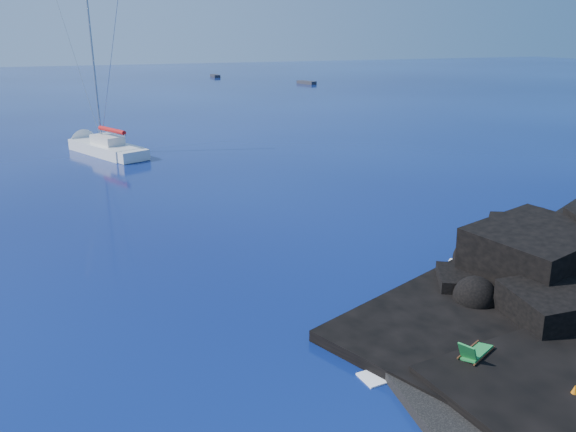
{
  "coord_description": "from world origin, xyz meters",
  "views": [
    {
      "loc": [
        -8.37,
        -11.15,
        10.97
      ],
      "look_at": [
        1.65,
        14.25,
        2.0
      ],
      "focal_mm": 35.0,
      "sensor_mm": 36.0,
      "label": 1
    }
  ],
  "objects_px": {
    "marker_cone": "(574,393)",
    "distant_boat_a": "(215,77)",
    "sailboat": "(106,154)",
    "distant_boat_b": "(306,84)",
    "deck_chair": "(477,347)",
    "sunbather": "(513,398)"
  },
  "relations": [
    {
      "from": "deck_chair",
      "to": "distant_boat_b",
      "type": "xyz_separation_m",
      "value": [
        38.59,
        103.99,
        -0.9
      ]
    },
    {
      "from": "distant_boat_a",
      "to": "distant_boat_b",
      "type": "relative_size",
      "value": 0.98
    },
    {
      "from": "distant_boat_a",
      "to": "distant_boat_b",
      "type": "bearing_deg",
      "value": -62.57
    },
    {
      "from": "deck_chair",
      "to": "distant_boat_b",
      "type": "bearing_deg",
      "value": 44.34
    },
    {
      "from": "marker_cone",
      "to": "deck_chair",
      "type": "bearing_deg",
      "value": 114.8
    },
    {
      "from": "sunbather",
      "to": "distant_boat_b",
      "type": "height_order",
      "value": "sunbather"
    },
    {
      "from": "sunbather",
      "to": "deck_chair",
      "type": "bearing_deg",
      "value": 65.64
    },
    {
      "from": "deck_chair",
      "to": "distant_boat_b",
      "type": "relative_size",
      "value": 0.32
    },
    {
      "from": "sailboat",
      "to": "distant_boat_b",
      "type": "height_order",
      "value": "sailboat"
    },
    {
      "from": "sailboat",
      "to": "sunbather",
      "type": "distance_m",
      "value": 45.0
    },
    {
      "from": "sailboat",
      "to": "distant_boat_b",
      "type": "bearing_deg",
      "value": 27.94
    },
    {
      "from": "sailboat",
      "to": "distant_boat_a",
      "type": "distance_m",
      "value": 94.79
    },
    {
      "from": "marker_cone",
      "to": "distant_boat_a",
      "type": "height_order",
      "value": "marker_cone"
    },
    {
      "from": "sailboat",
      "to": "marker_cone",
      "type": "relative_size",
      "value": 25.79
    },
    {
      "from": "marker_cone",
      "to": "distant_boat_a",
      "type": "bearing_deg",
      "value": 80.07
    },
    {
      "from": "distant_boat_a",
      "to": "sunbather",
      "type": "bearing_deg",
      "value": -100.87
    },
    {
      "from": "sunbather",
      "to": "distant_boat_a",
      "type": "relative_size",
      "value": 0.33
    },
    {
      "from": "marker_cone",
      "to": "distant_boat_b",
      "type": "height_order",
      "value": "marker_cone"
    },
    {
      "from": "sunbather",
      "to": "marker_cone",
      "type": "relative_size",
      "value": 2.77
    },
    {
      "from": "sunbather",
      "to": "marker_cone",
      "type": "height_order",
      "value": "marker_cone"
    },
    {
      "from": "sailboat",
      "to": "distant_boat_a",
      "type": "bearing_deg",
      "value": 44.63
    },
    {
      "from": "sailboat",
      "to": "deck_chair",
      "type": "xyz_separation_m",
      "value": [
        8.86,
        -41.95,
        0.9
      ]
    }
  ]
}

